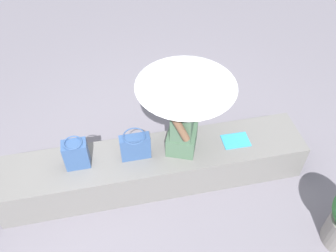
{
  "coord_description": "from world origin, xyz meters",
  "views": [
    {
      "loc": [
        -0.34,
        -2.32,
        3.25
      ],
      "look_at": [
        0.15,
        0.02,
        0.79
      ],
      "focal_mm": 38.22,
      "sensor_mm": 36.0,
      "label": 1
    }
  ],
  "objects_px": {
    "magazine": "(236,141)",
    "handbag_black": "(76,154)",
    "person_seated": "(183,120)",
    "tote_bag_canvas": "(135,146)",
    "parasol": "(186,76)"
  },
  "relations": [
    {
      "from": "tote_bag_canvas",
      "to": "parasol",
      "type": "bearing_deg",
      "value": 6.46
    },
    {
      "from": "parasol",
      "to": "magazine",
      "type": "xyz_separation_m",
      "value": [
        0.55,
        -0.07,
        -0.89
      ]
    },
    {
      "from": "parasol",
      "to": "person_seated",
      "type": "bearing_deg",
      "value": -141.65
    },
    {
      "from": "magazine",
      "to": "handbag_black",
      "type": "bearing_deg",
      "value": -179.62
    },
    {
      "from": "person_seated",
      "to": "tote_bag_canvas",
      "type": "bearing_deg",
      "value": -175.26
    },
    {
      "from": "person_seated",
      "to": "magazine",
      "type": "height_order",
      "value": "person_seated"
    },
    {
      "from": "person_seated",
      "to": "handbag_black",
      "type": "xyz_separation_m",
      "value": [
        -1.05,
        -0.03,
        -0.23
      ]
    },
    {
      "from": "handbag_black",
      "to": "parasol",
      "type": "bearing_deg",
      "value": 2.29
    },
    {
      "from": "parasol",
      "to": "handbag_black",
      "type": "xyz_separation_m",
      "value": [
        -1.07,
        -0.04,
        -0.73
      ]
    },
    {
      "from": "magazine",
      "to": "person_seated",
      "type": "bearing_deg",
      "value": 176.36
    },
    {
      "from": "tote_bag_canvas",
      "to": "magazine",
      "type": "distance_m",
      "value": 1.07
    },
    {
      "from": "person_seated",
      "to": "magazine",
      "type": "xyz_separation_m",
      "value": [
        0.57,
        -0.05,
        -0.38
      ]
    },
    {
      "from": "person_seated",
      "to": "tote_bag_canvas",
      "type": "distance_m",
      "value": 0.54
    },
    {
      "from": "parasol",
      "to": "tote_bag_canvas",
      "type": "distance_m",
      "value": 0.9
    },
    {
      "from": "person_seated",
      "to": "tote_bag_canvas",
      "type": "relative_size",
      "value": 2.91
    }
  ]
}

